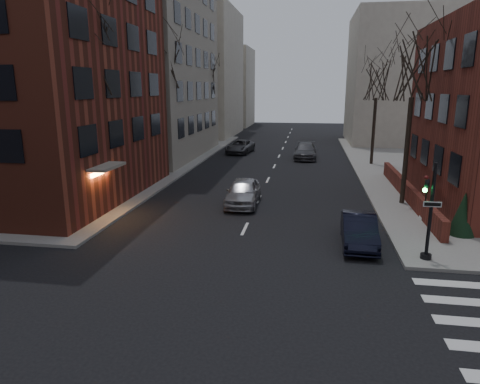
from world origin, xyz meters
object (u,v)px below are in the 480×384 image
tree_left_a (90,60)px  car_lane_silver (243,192)px  traffic_signal (428,218)px  sandwich_board (426,211)px  tree_right_b (377,81)px  streetlamp_near (156,126)px  tree_right_a (414,69)px  parked_sedan (359,230)px  streetlamp_far (215,111)px  tree_left_b (163,63)px  car_lane_far (240,147)px  evergreen_shrub (463,213)px  tree_left_c (205,78)px  car_lane_gray (305,151)px

tree_left_a → car_lane_silver: bearing=17.9°
traffic_signal → sandwich_board: (1.43, 5.73, -1.33)m
tree_right_b → streetlamp_near: bearing=-149.5°
tree_left_a → car_lane_silver: 11.38m
tree_right_a → streetlamp_near: (-17.00, 4.00, -3.79)m
parked_sedan → streetlamp_far: bearing=115.0°
tree_left_b → sandwich_board: tree_left_b is taller
streetlamp_near → tree_right_b: bearing=30.5°
tree_right_b → streetlamp_far: size_ratio=1.46×
streetlamp_far → car_lane_silver: 26.69m
sandwich_board → tree_right_b: bearing=91.7°
streetlamp_near → car_lane_far: 16.38m
streetlamp_far → evergreen_shrub: size_ratio=3.00×
tree_left_c → car_lane_silver: bearing=-71.1°
tree_left_a → car_lane_gray: (11.52, 20.82, -7.69)m
sandwich_board → tree_left_b: bearing=148.0°
tree_left_b → parked_sedan: bearing=-47.2°
tree_left_a → car_lane_far: tree_left_a is taller
car_lane_silver → tree_left_c: bearing=108.0°
tree_left_a → evergreen_shrub: bearing=-4.8°
streetlamp_far → parked_sedan: 34.43m
tree_left_b → car_lane_silver: size_ratio=2.30×
tree_left_c → tree_right_b: bearing=-24.4°
tree_left_a → traffic_signal: bearing=-16.6°
car_lane_silver → streetlamp_near: bearing=142.9°
tree_left_b → evergreen_shrub: tree_left_b is taller
car_lane_silver → sandwich_board: (10.17, -1.86, -0.22)m
streetlamp_near → car_lane_silver: (7.40, -5.42, -3.44)m
parked_sedan → evergreen_shrub: evergreen_shrub is taller
parked_sedan → tree_left_b: bearing=134.3°
streetlamp_near → streetlamp_far: (0.00, 20.00, 0.00)m
tree_left_c → evergreen_shrub: tree_left_c is taller
tree_left_c → car_lane_gray: bearing=-24.2°
tree_left_c → streetlamp_far: size_ratio=1.55×
traffic_signal → tree_right_b: tree_right_b is taller
streetlamp_near → sandwich_board: bearing=-22.5°
parked_sedan → sandwich_board: parked_sedan is taller
tree_left_b → car_lane_gray: tree_left_b is taller
tree_left_a → tree_left_c: 26.00m
traffic_signal → car_lane_gray: size_ratio=0.75×
traffic_signal → tree_left_c: size_ratio=0.41×
tree_left_c → car_lane_far: size_ratio=1.91×
tree_right_a → sandwich_board: tree_right_a is taller
parked_sedan → tree_right_a: bearing=67.3°
tree_left_b → tree_right_a: 19.35m
tree_left_c → car_lane_far: tree_left_c is taller
parked_sedan → tree_left_c: bearing=117.4°
parked_sedan → car_lane_gray: bearing=98.0°
parked_sedan → car_lane_far: (-9.87, 26.95, 0.00)m
sandwich_board → streetlamp_near: bearing=157.4°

